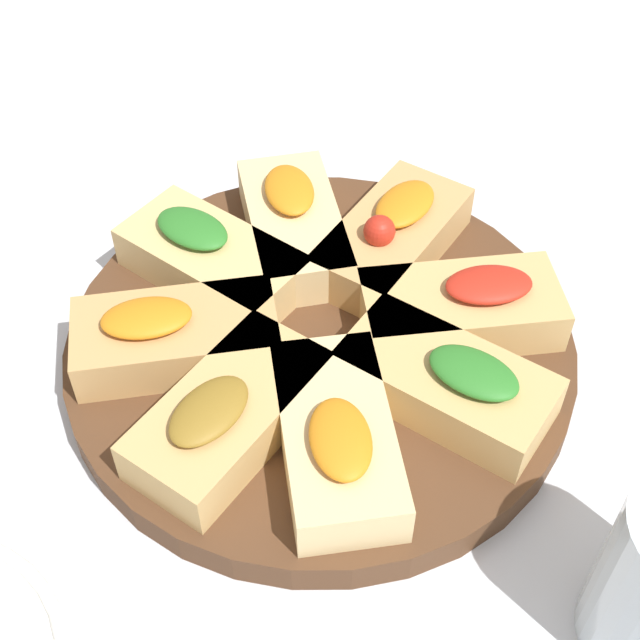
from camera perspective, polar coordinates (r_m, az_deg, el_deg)
The scene contains 10 objects.
ground_plane at distance 0.60m, azimuth 0.00°, elevation -2.48°, with size 3.00×3.00×0.00m, color silver.
serving_board at distance 0.59m, azimuth 0.00°, elevation -1.77°, with size 0.33×0.33×0.02m, color #51331E.
focaccia_slice_0 at distance 0.51m, azimuth 1.55°, elevation -7.48°, with size 0.13×0.07×0.04m.
focaccia_slice_1 at distance 0.54m, azimuth 8.18°, elevation -3.97°, with size 0.13×0.14×0.04m.
focaccia_slice_2 at distance 0.58m, azimuth 9.07°, elevation 0.95°, with size 0.06×0.13×0.04m.
focaccia_slice_3 at distance 0.63m, azimuth 4.65°, elevation 5.36°, with size 0.14×0.13×0.05m.
focaccia_slice_4 at distance 0.63m, azimuth -1.70°, elevation 6.16°, with size 0.13×0.07×0.04m.
focaccia_slice_5 at distance 0.61m, azimuth -6.98°, elevation 3.95°, with size 0.13×0.14×0.04m.
focaccia_slice_6 at distance 0.57m, azimuth -9.31°, elevation -1.01°, with size 0.07×0.13×0.04m.
focaccia_slice_7 at distance 0.52m, azimuth -5.89°, elevation -6.02°, with size 0.14×0.13×0.04m.
Camera 1 is at (-0.38, 0.04, 0.46)m, focal length 50.00 mm.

